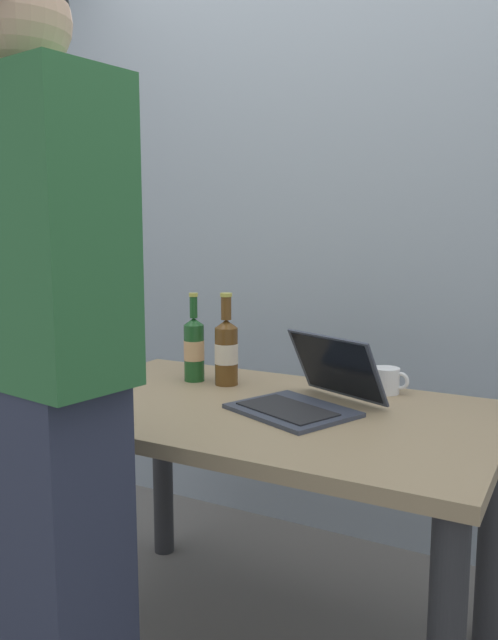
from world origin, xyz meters
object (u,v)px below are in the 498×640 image
at_px(laptop, 308,394).
at_px(person_figure, 37,397).
at_px(beer_bottle_amber, 226,350).
at_px(beer_bottle_dark, 194,348).
at_px(coffee_mug, 387,380).

relative_size(laptop, person_figure, 0.25).
height_order(laptop, person_figure, person_figure).
bearing_deg(beer_bottle_amber, beer_bottle_dark, -177.47).
bearing_deg(person_figure, beer_bottle_dark, 99.86).
bearing_deg(beer_bottle_dark, coffee_mug, 13.40).
xyz_separation_m(beer_bottle_dark, beer_bottle_amber, (0.12, 0.01, 0.00)).
distance_m(laptop, beer_bottle_amber, 0.38).
bearing_deg(person_figure, beer_bottle_amber, 91.39).
height_order(beer_bottle_dark, person_figure, person_figure).
bearing_deg(coffee_mug, beer_bottle_dark, -166.60).
relative_size(person_figure, coffee_mug, 15.68).
distance_m(beer_bottle_amber, coffee_mug, 0.52).
relative_size(laptop, beer_bottle_amber, 1.48).
bearing_deg(beer_bottle_amber, coffee_mug, 15.98).
xyz_separation_m(laptop, person_figure, (-0.33, -0.69, 0.11)).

